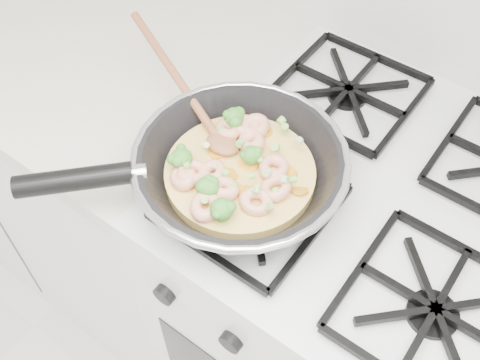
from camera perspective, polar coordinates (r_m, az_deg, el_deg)
The scene contains 3 objects.
stove at distance 1.28m, azimuth 10.36°, elevation -12.98°, with size 0.60×0.60×0.92m.
counter_left at distance 1.59m, azimuth -15.39°, elevation 2.89°, with size 1.00×0.60×0.90m.
skillet at distance 0.83m, azimuth -0.46°, elevation 1.27°, with size 0.49×0.40×0.10m.
Camera 1 is at (0.13, 1.14, 1.60)m, focal length 42.06 mm.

